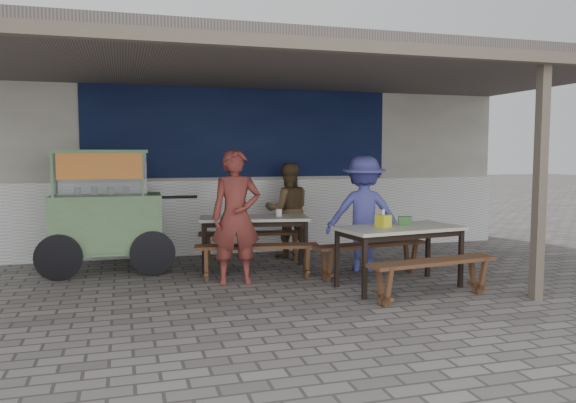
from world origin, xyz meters
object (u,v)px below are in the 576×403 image
at_px(condiment_jar, 279,213).
at_px(patron_wall_side, 288,210).
at_px(bench_left_street, 257,253).
at_px(bench_right_wall, 370,251).
at_px(donation_box, 405,221).
at_px(bench_left_wall, 252,239).
at_px(bench_right_street, 433,270).
at_px(table_left, 254,222).
at_px(condiment_bowl, 239,215).
at_px(tissue_box, 383,221).
at_px(patron_street_side, 236,217).
at_px(patron_right_table, 364,214).
at_px(table_right, 399,233).
at_px(vendor_cart, 105,206).

bearing_deg(condiment_jar, patron_wall_side, 65.24).
height_order(bench_left_street, bench_right_wall, same).
distance_m(bench_left_street, donation_box, 1.94).
bearing_deg(bench_left_wall, bench_right_street, -52.42).
xyz_separation_m(table_left, condiment_bowl, (-0.20, 0.11, 0.11)).
bearing_deg(bench_left_street, bench_right_street, -33.83).
distance_m(tissue_box, condiment_bowl, 2.17).
bearing_deg(condiment_bowl, patron_street_side, -103.64).
height_order(bench_left_street, patron_wall_side, patron_wall_side).
relative_size(table_left, bench_right_street, 0.98).
bearing_deg(condiment_bowl, tissue_box, -47.46).
xyz_separation_m(patron_street_side, patron_right_table, (1.85, 0.24, -0.04)).
height_order(patron_street_side, patron_right_table, patron_street_side).
height_order(table_right, patron_wall_side, patron_wall_side).
height_order(patron_street_side, condiment_jar, patron_street_side).
bearing_deg(patron_wall_side, bench_left_wall, 25.49).
bearing_deg(vendor_cart, bench_right_wall, -19.62).
xyz_separation_m(patron_street_side, tissue_box, (1.67, -0.73, -0.02)).
xyz_separation_m(donation_box, condiment_bowl, (-1.80, 1.52, -0.03)).
distance_m(donation_box, condiment_jar, 1.87).
height_order(table_left, patron_wall_side, patron_wall_side).
xyz_separation_m(bench_left_wall, bench_right_street, (1.46, -2.75, -0.00)).
xyz_separation_m(bench_right_street, condiment_jar, (-1.20, 2.15, 0.46)).
height_order(table_right, vendor_cart, vendor_cart).
bearing_deg(tissue_box, bench_right_street, -66.75).
xyz_separation_m(bench_left_street, bench_right_street, (1.66, -1.57, -0.00)).
relative_size(bench_left_street, table_right, 1.03).
height_order(table_left, donation_box, donation_box).
xyz_separation_m(bench_right_wall, tissue_box, (-0.11, -0.61, 0.48)).
bearing_deg(vendor_cart, donation_box, -25.56).
bearing_deg(condiment_bowl, bench_right_wall, -32.03).
bearing_deg(table_left, bench_right_street, -44.57).
relative_size(bench_right_street, patron_right_table, 1.01).
bearing_deg(bench_right_wall, condiment_bowl, 140.14).
distance_m(vendor_cart, condiment_jar, 2.40).
relative_size(vendor_cart, patron_right_table, 1.33).
distance_m(bench_right_wall, donation_box, 0.74).
distance_m(table_right, tissue_box, 0.25).
height_order(bench_left_wall, tissue_box, tissue_box).
xyz_separation_m(table_left, patron_wall_side, (0.73, 0.81, 0.07)).
relative_size(vendor_cart, condiment_jar, 21.68).
distance_m(table_right, condiment_bowl, 2.33).
bearing_deg(table_left, patron_wall_side, 57.38).
distance_m(table_left, tissue_box, 1.96).
bearing_deg(bench_left_wall, condiment_bowl, -112.27).
bearing_deg(vendor_cart, condiment_jar, -8.73).
height_order(table_right, patron_street_side, patron_street_side).
height_order(bench_left_wall, patron_street_side, patron_street_side).
xyz_separation_m(bench_left_street, condiment_bowl, (-0.10, 0.70, 0.43)).
xyz_separation_m(table_right, donation_box, (0.13, 0.11, 0.13)).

